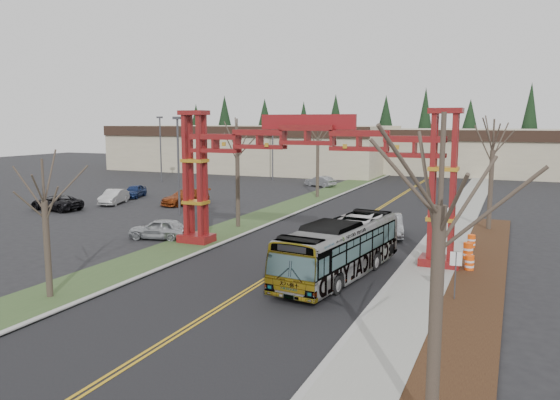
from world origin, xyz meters
The scene contains 33 objects.
ground centered at (0.00, 0.00, 0.00)m, with size 200.00×200.00×0.00m, color black.
road centered at (0.00, 25.00, 0.01)m, with size 12.00×110.00×0.02m, color black.
lane_line_left centered at (-0.12, 25.00, 0.03)m, with size 0.12×100.00×0.01m, color #C39317.
lane_line_right centered at (0.12, 25.00, 0.03)m, with size 0.12×100.00×0.01m, color #C39317.
curb_right centered at (6.15, 25.00, 0.07)m, with size 0.30×110.00×0.15m, color #A6A5A1.
sidewalk_right centered at (7.60, 25.00, 0.08)m, with size 2.60×110.00×0.14m, color gray.
landscape_strip centered at (10.20, 10.00, 0.06)m, with size 2.60×50.00×0.12m, color black.
grass_median centered at (-8.00, 25.00, 0.04)m, with size 4.00×110.00×0.08m, color #324D26.
curb_left centered at (-6.15, 25.00, 0.07)m, with size 0.30×110.00×0.15m, color #A6A5A1.
gateway_arch centered at (0.00, 18.00, 5.98)m, with size 18.20×1.60×8.90m.
retail_building_west centered at (-30.00, 71.96, 3.76)m, with size 46.00×22.30×7.50m.
retail_building_east centered at (10.00, 79.95, 3.51)m, with size 38.00×20.30×7.00m.
conifer_treeline centered at (0.25, 92.00, 6.49)m, with size 116.10×5.60×13.00m.
transit_bus centered at (3.38, 14.00, 1.53)m, with size 2.56×10.95×3.05m, color #989A9F.
silver_sedan centered at (3.59, 25.40, 0.79)m, with size 1.67×4.78×1.57m, color #A5A8AD.
parked_car_near_a centered at (-11.00, 18.00, 0.74)m, with size 1.75×4.34×1.48m, color #A7ABAF.
parked_car_near_b centered at (-25.08, 29.86, 0.73)m, with size 1.54×4.42×1.46m, color silver.
parked_car_near_c centered at (-27.42, 24.71, 0.72)m, with size 2.39×5.18×1.44m, color black.
parked_car_mid_a centered at (-18.33, 32.40, 0.76)m, with size 2.14×5.25×1.52m, color #913914.
parked_car_mid_b centered at (-26.30, 34.65, 0.69)m, with size 1.64×4.07×1.39m, color navy.
parked_car_far_a centered at (-11.00, 52.07, 0.69)m, with size 1.46×4.18×1.38m, color gray.
bare_tree_median_near centered at (-8.00, 5.24, 4.55)m, with size 2.94×2.94×6.51m.
bare_tree_median_mid centered at (-8.00, 24.05, 6.22)m, with size 3.25×3.25×8.41m.
bare_tree_median_far centered at (-8.00, 42.49, 6.52)m, with size 3.48×3.48×8.87m.
bare_tree_right_near centered at (10.00, 0.57, 6.08)m, with size 3.43×3.43×8.38m.
bare_tree_right_far centered at (10.00, 30.50, 6.03)m, with size 3.49×3.49×8.38m.
light_pole_near centered at (-15.36, 26.98, 4.98)m, with size 0.75×0.37×8.61m.
light_pole_mid centered at (-32.84, 48.73, 5.14)m, with size 0.77×0.39×8.89m.
light_pole_far centered at (-19.77, 56.83, 5.05)m, with size 0.76×0.38×8.73m.
street_sign centered at (9.39, 12.23, 1.66)m, with size 0.53×0.11×2.31m.
barrel_south centered at (9.61, 17.72, 0.46)m, with size 0.50×0.50×0.93m.
barrel_mid centered at (9.33, 20.29, 0.54)m, with size 0.58×0.58×1.08m.
barrel_north centered at (9.28, 23.49, 0.47)m, with size 0.51×0.51×0.94m.
Camera 1 is at (11.63, -13.03, 8.14)m, focal length 35.00 mm.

